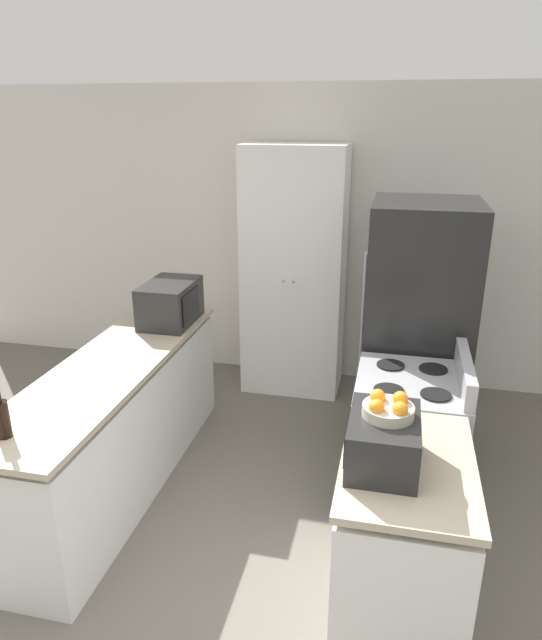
{
  "coord_description": "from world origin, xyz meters",
  "views": [
    {
      "loc": [
        0.79,
        -1.72,
        2.37
      ],
      "look_at": [
        0.0,
        1.78,
        1.05
      ],
      "focal_mm": 32.0,
      "sensor_mm": 36.0,
      "label": 1
    }
  ],
  "objects": [
    {
      "name": "wall_back",
      "position": [
        0.0,
        3.28,
        1.3
      ],
      "size": [
        7.0,
        0.06,
        2.6
      ],
      "color": "silver",
      "rests_on": "ground_plane"
    },
    {
      "name": "fruit_bowl",
      "position": [
        0.81,
        0.53,
        1.16
      ],
      "size": [
        0.23,
        0.23,
        0.1
      ],
      "color": "#B2A893",
      "rests_on": "toaster_oven"
    },
    {
      "name": "stove",
      "position": [
        0.93,
        1.41,
        0.45
      ],
      "size": [
        0.66,
        0.72,
        1.05
      ],
      "color": "#9E9EA3",
      "rests_on": "ground_plane"
    },
    {
      "name": "toaster_oven",
      "position": [
        0.79,
        0.51,
        1.0
      ],
      "size": [
        0.31,
        0.43,
        0.23
      ],
      "color": "black",
      "rests_on": "counter_right"
    },
    {
      "name": "microwave",
      "position": [
        -0.81,
        2.01,
        1.04
      ],
      "size": [
        0.35,
        0.52,
        0.31
      ],
      "color": "black",
      "rests_on": "counter_left"
    },
    {
      "name": "pantry_cabinet",
      "position": [
        -0.06,
        2.96,
        1.06
      ],
      "size": [
        0.85,
        0.56,
        2.13
      ],
      "color": "white",
      "rests_on": "ground_plane"
    },
    {
      "name": "wine_bottle",
      "position": [
        -0.99,
        0.33,
        0.99
      ],
      "size": [
        0.07,
        0.07,
        0.28
      ],
      "color": "black",
      "rests_on": "counter_left"
    },
    {
      "name": "counter_right",
      "position": [
        0.91,
        0.56,
        0.43
      ],
      "size": [
        0.6,
        0.93,
        0.89
      ],
      "color": "silver",
      "rests_on": "ground_plane"
    },
    {
      "name": "refrigerator",
      "position": [
        0.97,
        2.19,
        0.91
      ],
      "size": [
        0.74,
        0.77,
        1.81
      ],
      "color": "black",
      "rests_on": "ground_plane"
    },
    {
      "name": "counter_left",
      "position": [
        -0.91,
        1.25,
        0.43
      ],
      "size": [
        0.6,
        2.3,
        0.89
      ],
      "color": "silver",
      "rests_on": "ground_plane"
    }
  ]
}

